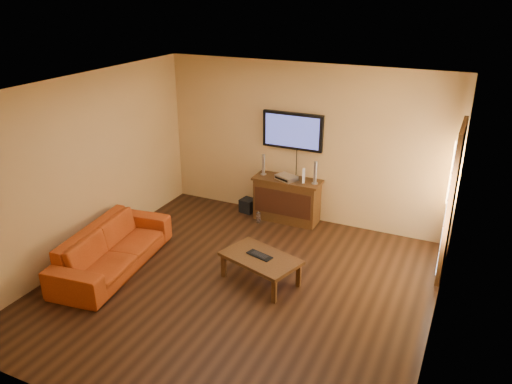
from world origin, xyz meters
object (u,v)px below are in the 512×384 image
Objects in this scene: av_receiver at (286,178)px; game_console at (304,176)px; bottle at (258,217)px; media_console at (287,200)px; television at (293,131)px; speaker_right at (315,174)px; speaker_left at (263,165)px; coffee_table at (261,260)px; keyboard at (260,255)px; subwoofer at (248,205)px; sofa at (112,242)px.

game_console is (0.30, 0.03, 0.07)m from av_receiver.
media_console is at bearing 38.24° from bottle.
television is 0.79m from av_receiver.
speaker_right is 1.27m from bottle.
speaker_left is 0.94× the size of speaker_right.
coffee_table is at bearing -104.45° from game_console.
speaker_right is at bearing 25.92° from av_receiver.
television is 4.94× the size of game_console.
speaker_right is (0.09, 1.98, 0.60)m from coffee_table.
av_receiver is 0.31m from game_console.
television is 4.95× the size of bottle.
media_console is 2.03m from coffee_table.
coffee_table is 0.06m from keyboard.
television is 1.64m from subwoofer.
coffee_table is (0.41, -1.98, -0.04)m from media_console.
media_console is at bearing 179.29° from speaker_right.
keyboard is (-0.02, 0.01, 0.06)m from coffee_table.
television is 2.90× the size of speaker_left.
game_console reaches higher than coffee_table.
television is 4.38× the size of subwoofer.
game_console is (0.29, -0.19, -0.69)m from television.
media_console is at bearing -3.99° from speaker_left.
sofa is (-1.70, -2.54, 0.03)m from media_console.
media_console is 0.75m from speaker_right.
game_console reaches higher than av_receiver.
speaker_right is 1.82× the size of game_console.
speaker_left reaches higher than keyboard.
television is at bearing 158.80° from speaker_right.
speaker_left reaches higher than game_console.
coffee_table is at bearing -66.70° from speaker_left.
av_receiver reaches higher than subwoofer.
speaker_left is 0.48m from av_receiver.
subwoofer is (-1.17, 2.01, -0.22)m from coffee_table.
speaker_right reaches higher than bottle.
subwoofer is at bearing -168.03° from television.
coffee_table is at bearing -64.33° from bottle.
subwoofer is at bearing 137.72° from bottle.
av_receiver is at bearing -41.44° from sofa.
game_console is 1.00× the size of bottle.
television reaches higher than subwoofer.
media_console reaches higher than coffee_table.
av_receiver reaches higher than coffee_table.
speaker_left is 0.76m from game_console.
media_console is 5.47× the size of game_console.
sofa is 3.25m from game_console.
media_console is 0.81m from subwoofer.
television reaches higher than game_console.
media_console reaches higher than bottle.
subwoofer is at bearing -27.38° from sofa.
game_console is (-0.20, 0.01, -0.07)m from speaker_right.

